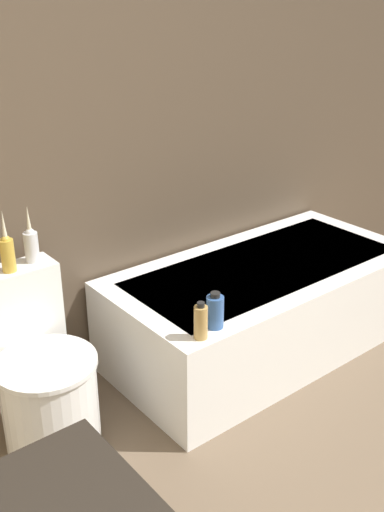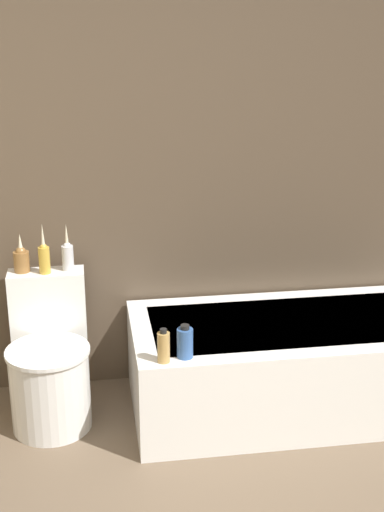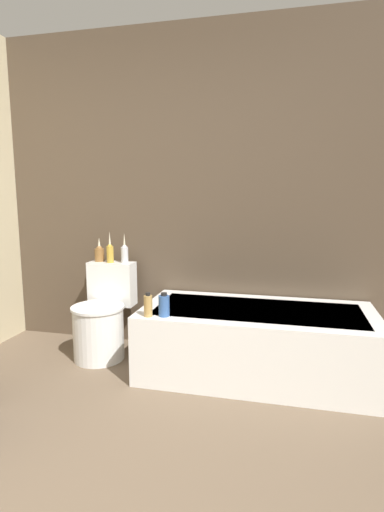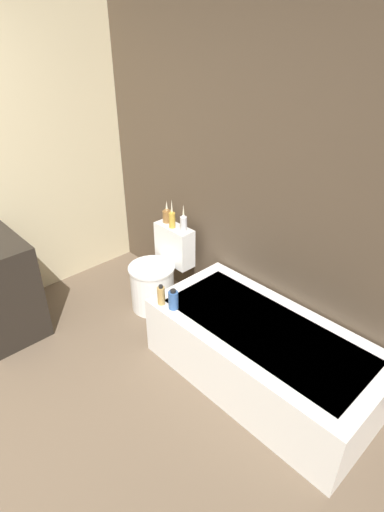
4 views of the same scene
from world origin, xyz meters
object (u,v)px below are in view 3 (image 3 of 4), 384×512
(vase_silver, at_px, (110,252))
(shampoo_bottle_tall, at_px, (148,306))
(toilet, at_px, (102,320))
(vase_bronze, at_px, (125,253))
(bathtub, at_px, (256,341))
(shampoo_bottle_short, at_px, (164,305))
(vase_gold, at_px, (99,253))

(vase_silver, height_order, shampoo_bottle_tall, vase_silver)
(toilet, height_order, vase_bronze, vase_bronze)
(vase_silver, bearing_deg, vase_bronze, 14.64)
(vase_silver, bearing_deg, bathtub, -11.06)
(toilet, relative_size, vase_bronze, 2.98)
(shampoo_bottle_tall, xyz_separation_m, shampoo_bottle_short, (0.10, 0.03, -0.00))
(toilet, bearing_deg, bathtub, -2.52)
(bathtub, height_order, vase_gold, vase_gold)
(toilet, distance_m, vase_gold, 0.56)
(vase_gold, bearing_deg, bathtub, -11.74)
(vase_silver, height_order, shampoo_bottle_short, vase_silver)
(vase_gold, bearing_deg, vase_bronze, -2.21)
(vase_silver, distance_m, shampoo_bottle_tall, 0.82)
(shampoo_bottle_tall, bearing_deg, vase_bronze, 124.60)
(bathtub, xyz_separation_m, vase_bronze, (-1.11, 0.27, 0.56))
(bathtub, height_order, shampoo_bottle_tall, shampoo_bottle_tall)
(bathtub, distance_m, vase_bronze, 1.27)
(bathtub, relative_size, shampoo_bottle_tall, 10.05)
(bathtub, relative_size, toilet, 2.24)
(vase_gold, relative_size, vase_silver, 0.77)
(vase_silver, relative_size, vase_bronze, 1.06)
(toilet, xyz_separation_m, vase_silver, (0.00, 0.19, 0.52))
(bathtub, relative_size, vase_bronze, 6.67)
(toilet, xyz_separation_m, shampoo_bottle_short, (0.63, -0.36, 0.26))
(toilet, xyz_separation_m, vase_bronze, (0.12, 0.22, 0.51))
(toilet, relative_size, shampoo_bottle_short, 4.55)
(vase_silver, xyz_separation_m, shampoo_bottle_short, (0.63, -0.54, -0.26))
(vase_bronze, height_order, shampoo_bottle_tall, vase_bronze)
(vase_bronze, xyz_separation_m, shampoo_bottle_short, (0.52, -0.57, -0.25))
(bathtub, xyz_separation_m, toilet, (-1.22, 0.05, 0.05))
(vase_bronze, distance_m, shampoo_bottle_tall, 0.77)
(vase_gold, bearing_deg, shampoo_bottle_short, -37.89)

